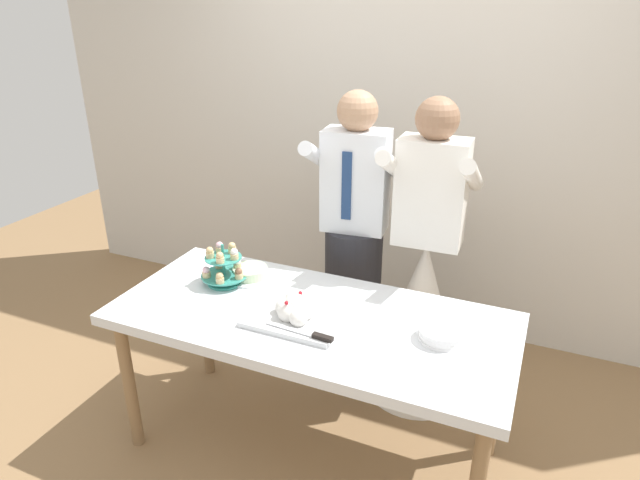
% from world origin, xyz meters
% --- Properties ---
extents(ground_plane, '(8.00, 8.00, 0.00)m').
position_xyz_m(ground_plane, '(0.00, 0.00, 0.00)').
color(ground_plane, olive).
extents(rear_wall, '(5.20, 0.10, 2.90)m').
position_xyz_m(rear_wall, '(0.00, 1.45, 1.45)').
color(rear_wall, beige).
rests_on(rear_wall, ground_plane).
extents(dessert_table, '(1.80, 0.80, 0.78)m').
position_xyz_m(dessert_table, '(0.00, 0.00, 0.70)').
color(dessert_table, silver).
rests_on(dessert_table, ground_plane).
extents(cupcake_stand, '(0.23, 0.23, 0.21)m').
position_xyz_m(cupcake_stand, '(-0.51, 0.10, 0.86)').
color(cupcake_stand, teal).
rests_on(cupcake_stand, dessert_table).
extents(main_cake_tray, '(0.44, 0.31, 0.12)m').
position_xyz_m(main_cake_tray, '(-0.04, -0.06, 0.82)').
color(main_cake_tray, silver).
rests_on(main_cake_tray, dessert_table).
extents(plate_stack, '(0.19, 0.19, 0.05)m').
position_xyz_m(plate_stack, '(0.58, 0.04, 0.80)').
color(plate_stack, white).
rests_on(plate_stack, dessert_table).
extents(round_cake, '(0.24, 0.24, 0.06)m').
position_xyz_m(round_cake, '(-0.42, 0.20, 0.80)').
color(round_cake, white).
rests_on(round_cake, dessert_table).
extents(person_groom, '(0.50, 0.53, 1.66)m').
position_xyz_m(person_groom, '(-0.05, 0.70, 0.75)').
color(person_groom, '#232328').
rests_on(person_groom, ground_plane).
extents(person_bride, '(0.56, 0.56, 1.66)m').
position_xyz_m(person_bride, '(0.36, 0.66, 0.58)').
color(person_bride, white).
rests_on(person_bride, ground_plane).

